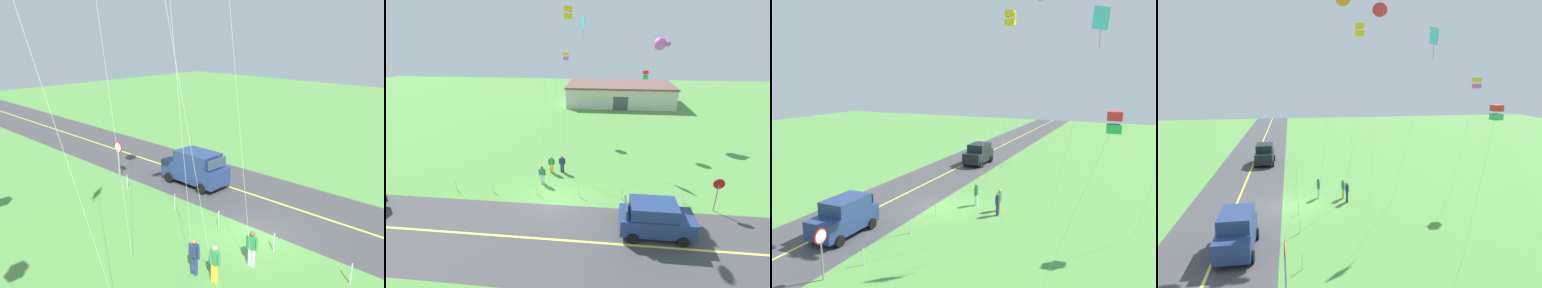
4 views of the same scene
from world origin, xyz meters
TOP-DOWN VIEW (x-y plane):
  - ground_plane at (0.00, 0.00)m, footprint 120.00×120.00m
  - asphalt_road at (0.00, -4.00)m, footprint 120.00×7.00m
  - road_centre_stripe at (0.00, -4.00)m, footprint 120.00×0.16m
  - car_suv_foreground at (6.70, -2.84)m, footprint 4.40×2.12m
  - stop_sign at (11.23, -0.10)m, footprint 0.76×0.08m
  - person_adult_near at (-1.47, 2.36)m, footprint 0.58×0.22m
  - person_adult_companion at (-1.09, 4.32)m, footprint 0.58×0.22m
  - person_child_watcher at (-0.15, 4.50)m, footprint 0.58×0.22m
  - kite_yellow_high at (0.44, 5.33)m, footprint 0.88×1.12m
  - kite_pink_drift at (-1.25, 15.46)m, footprint 1.44×2.70m
  - kite_orange_near at (1.09, 10.58)m, footprint 1.05×3.08m
  - kite_cyan_top at (7.44, 11.99)m, footprint 2.30×2.88m
  - kite_purple_back at (9.45, 16.40)m, footprint 3.19×1.44m
  - warehouse_distant at (5.98, 31.52)m, footprint 18.36×10.20m
  - fence_post_0 at (-8.05, 0.70)m, footprint 0.05×0.05m
  - fence_post_1 at (-5.05, 0.70)m, footprint 0.05×0.05m
  - fence_post_2 at (-1.52, 0.70)m, footprint 0.05×0.05m
  - fence_post_3 at (1.75, 0.70)m, footprint 0.05×0.05m
  - fence_post_4 at (4.96, 0.70)m, footprint 0.05×0.05m
  - fence_post_5 at (9.31, 0.70)m, footprint 0.05×0.05m

SIDE VIEW (x-z plane):
  - ground_plane at x=0.00m, z-range -0.10..0.00m
  - asphalt_road at x=0.00m, z-range 0.00..0.00m
  - road_centre_stripe at x=0.00m, z-range 0.00..0.01m
  - fence_post_0 at x=-8.05m, z-range 0.00..0.90m
  - fence_post_1 at x=-5.05m, z-range 0.00..0.90m
  - fence_post_2 at x=-1.52m, z-range 0.00..0.90m
  - fence_post_3 at x=1.75m, z-range 0.00..0.90m
  - fence_post_4 at x=4.96m, z-range 0.00..0.90m
  - fence_post_5 at x=9.31m, z-range 0.00..0.90m
  - person_adult_near at x=-1.47m, z-range 0.06..1.66m
  - person_adult_companion at x=-1.09m, z-range 0.06..1.66m
  - person_child_watcher at x=-0.15m, z-range 0.06..1.66m
  - car_suv_foreground at x=6.70m, z-range 0.03..2.27m
  - warehouse_distant at x=5.98m, z-range 0.00..3.50m
  - stop_sign at x=11.23m, z-range 0.52..3.08m
  - kite_cyan_top at x=7.44m, z-range 3.59..11.69m
  - kite_pink_drift at x=-1.25m, z-range 4.35..13.98m
  - kite_purple_back at x=9.45m, z-range 4.90..16.12m
  - kite_orange_near at x=1.09m, z-range 5.66..18.85m
  - kite_yellow_high at x=0.44m, z-range 6.21..19.59m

